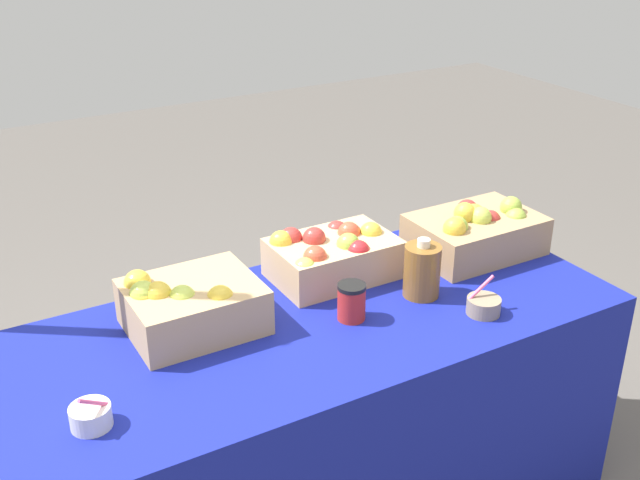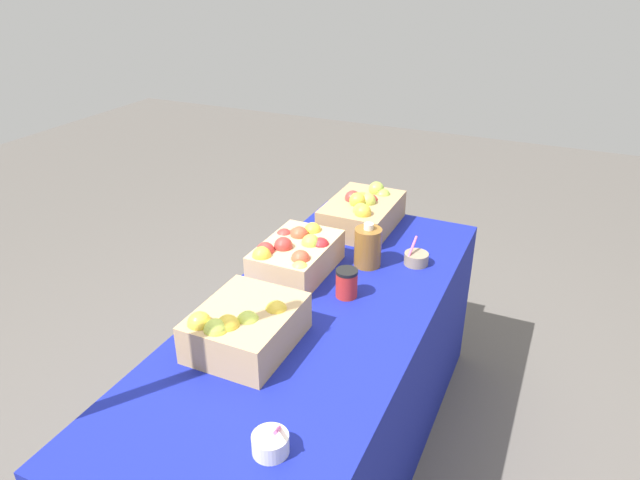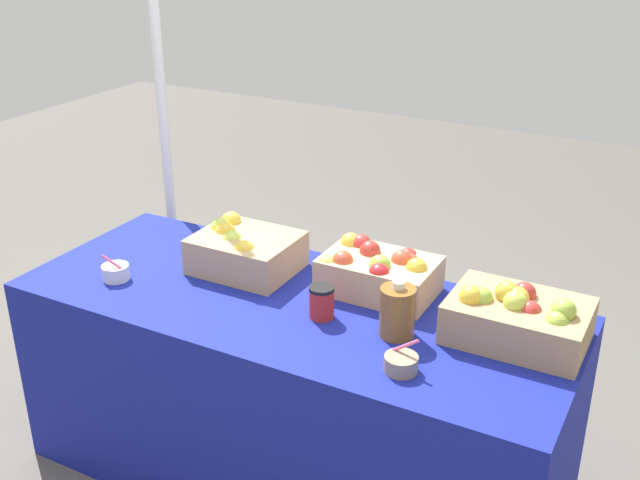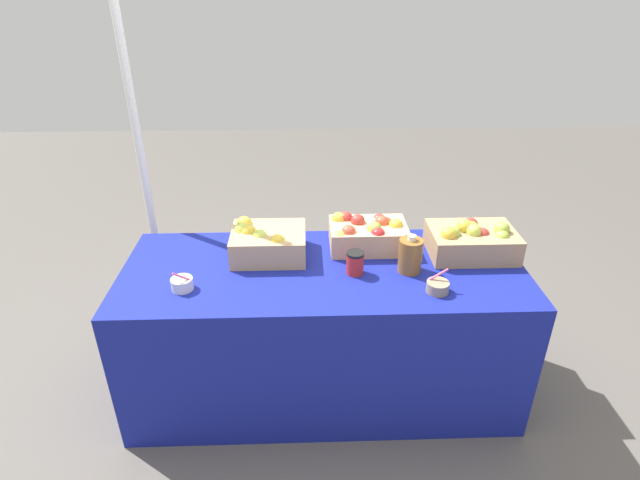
% 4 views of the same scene
% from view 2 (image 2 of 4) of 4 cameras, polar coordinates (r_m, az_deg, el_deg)
% --- Properties ---
extents(ground_plane, '(10.00, 10.00, 0.00)m').
position_cam_2_polar(ground_plane, '(2.54, -0.25, -21.14)').
color(ground_plane, '#56514C').
extents(table, '(1.90, 0.76, 0.74)m').
position_cam_2_polar(table, '(2.28, -0.27, -14.88)').
color(table, navy).
rests_on(table, ground_plane).
extents(apple_crate_left, '(0.41, 0.29, 0.18)m').
position_cam_2_polar(apple_crate_left, '(2.65, 4.27, 2.82)').
color(apple_crate_left, tan).
rests_on(apple_crate_left, table).
extents(apple_crate_middle, '(0.38, 0.25, 0.17)m').
position_cam_2_polar(apple_crate_middle, '(2.27, -2.38, -1.45)').
color(apple_crate_middle, tan).
rests_on(apple_crate_middle, table).
extents(apple_crate_right, '(0.36, 0.29, 0.17)m').
position_cam_2_polar(apple_crate_right, '(1.87, -7.49, -8.52)').
color(apple_crate_right, tan).
rests_on(apple_crate_right, table).
extents(sample_bowl_near, '(0.10, 0.10, 0.11)m').
position_cam_2_polar(sample_bowl_near, '(2.38, 9.50, -1.81)').
color(sample_bowl_near, gray).
rests_on(sample_bowl_near, table).
extents(sample_bowl_mid, '(0.10, 0.10, 0.10)m').
position_cam_2_polar(sample_bowl_mid, '(1.55, -4.92, -19.44)').
color(sample_bowl_mid, silver).
rests_on(sample_bowl_mid, table).
extents(cider_jug, '(0.11, 0.11, 0.18)m').
position_cam_2_polar(cider_jug, '(2.32, 4.76, -0.68)').
color(cider_jug, brown).
rests_on(cider_jug, table).
extents(coffee_cup, '(0.08, 0.08, 0.11)m').
position_cam_2_polar(coffee_cup, '(2.12, 2.65, -4.29)').
color(coffee_cup, red).
rests_on(coffee_cup, table).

